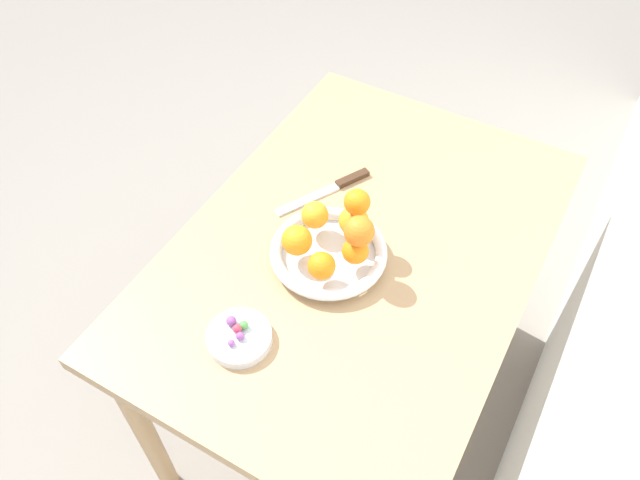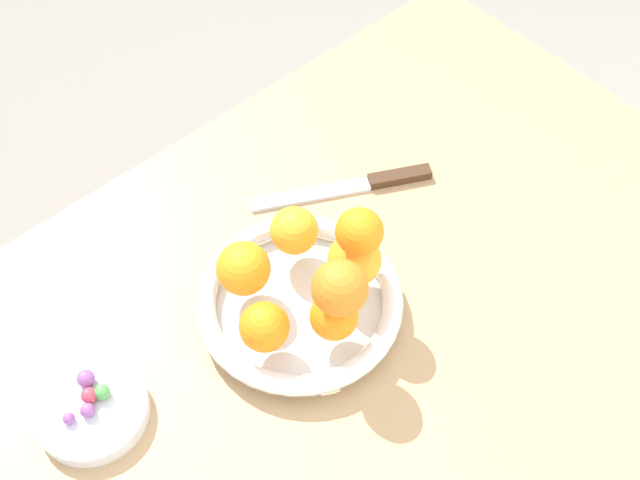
% 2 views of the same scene
% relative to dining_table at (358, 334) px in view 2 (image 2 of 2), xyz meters
% --- Properties ---
extents(dining_table, '(1.10, 0.76, 0.74)m').
position_rel_dining_table_xyz_m(dining_table, '(0.00, 0.00, 0.00)').
color(dining_table, tan).
rests_on(dining_table, ground_plane).
extents(fruit_bowl, '(0.26, 0.26, 0.04)m').
position_rel_dining_table_xyz_m(fruit_bowl, '(0.07, -0.04, 0.11)').
color(fruit_bowl, silver).
rests_on(fruit_bowl, dining_table).
extents(candy_dish, '(0.13, 0.13, 0.02)m').
position_rel_dining_table_xyz_m(candy_dish, '(0.34, -0.09, 0.10)').
color(candy_dish, silver).
rests_on(candy_dish, dining_table).
extents(orange_0, '(0.07, 0.07, 0.07)m').
position_rel_dining_table_xyz_m(orange_0, '(-0.00, -0.02, 0.16)').
color(orange_0, orange).
rests_on(orange_0, fruit_bowl).
extents(orange_1, '(0.06, 0.06, 0.06)m').
position_rel_dining_table_xyz_m(orange_1, '(0.02, -0.10, 0.16)').
color(orange_1, orange).
rests_on(orange_1, fruit_bowl).
extents(orange_2, '(0.07, 0.07, 0.07)m').
position_rel_dining_table_xyz_m(orange_2, '(0.11, -0.10, 0.16)').
color(orange_2, orange).
rests_on(orange_2, fruit_bowl).
extents(orange_3, '(0.06, 0.06, 0.06)m').
position_rel_dining_table_xyz_m(orange_3, '(0.14, -0.02, 0.16)').
color(orange_3, orange).
rests_on(orange_3, fruit_bowl).
extents(orange_4, '(0.06, 0.06, 0.06)m').
position_rel_dining_table_xyz_m(orange_4, '(0.07, 0.02, 0.16)').
color(orange_4, orange).
rests_on(orange_4, fruit_bowl).
extents(orange_5, '(0.06, 0.06, 0.06)m').
position_rel_dining_table_xyz_m(orange_5, '(-0.00, -0.01, 0.22)').
color(orange_5, orange).
rests_on(orange_5, orange_0).
extents(orange_6, '(0.06, 0.06, 0.06)m').
position_rel_dining_table_xyz_m(orange_6, '(0.07, 0.03, 0.22)').
color(orange_6, orange).
rests_on(orange_6, orange_4).
extents(candy_ball_0, '(0.02, 0.02, 0.02)m').
position_rel_dining_table_xyz_m(candy_ball_0, '(0.33, -0.10, 0.12)').
color(candy_ball_0, '#C6384C').
rests_on(candy_ball_0, candy_dish).
extents(candy_ball_1, '(0.02, 0.02, 0.02)m').
position_rel_dining_table_xyz_m(candy_ball_1, '(0.34, -0.09, 0.12)').
color(candy_ball_1, '#8C4C99').
rests_on(candy_ball_1, candy_dish).
extents(candy_ball_2, '(0.02, 0.02, 0.02)m').
position_rel_dining_table_xyz_m(candy_ball_2, '(0.32, -0.12, 0.12)').
color(candy_ball_2, '#8C4C99').
rests_on(candy_ball_2, candy_dish).
extents(candy_ball_3, '(0.02, 0.02, 0.02)m').
position_rel_dining_table_xyz_m(candy_ball_3, '(0.32, -0.09, 0.12)').
color(candy_ball_3, '#4C9947').
rests_on(candy_ball_3, candy_dish).
extents(candy_ball_4, '(0.01, 0.01, 0.01)m').
position_rel_dining_table_xyz_m(candy_ball_4, '(0.36, -0.09, 0.12)').
color(candy_ball_4, '#8C4C99').
rests_on(candy_ball_4, candy_dish).
extents(knife, '(0.24, 0.14, 0.01)m').
position_rel_dining_table_xyz_m(knife, '(-0.12, -0.14, 0.09)').
color(knife, '#3F2819').
rests_on(knife, dining_table).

